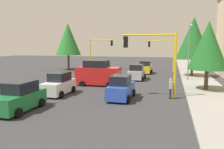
{
  "coord_description": "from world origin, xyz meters",
  "views": [
    {
      "loc": [
        24.71,
        7.22,
        4.37
      ],
      "look_at": [
        1.51,
        0.91,
        1.2
      ],
      "focal_mm": 35.35,
      "sensor_mm": 36.0,
      "label": 1
    }
  ],
  "objects": [
    {
      "name": "traffic_signal_far_left",
      "position": [
        -14.0,
        5.64,
        3.79
      ],
      "size": [
        0.36,
        4.59,
        5.33
      ],
      "color": "yellow",
      "rests_on": "ground"
    },
    {
      "name": "tree_opposite_side",
      "position": [
        -12.0,
        -11.0,
        5.51
      ],
      "size": [
        4.58,
        4.58,
        8.39
      ],
      "color": "brown",
      "rests_on": "ground"
    },
    {
      "name": "car_white",
      "position": [
        7.22,
        -2.45,
        0.89
      ],
      "size": [
        3.75,
        1.92,
        1.98
      ],
      "color": "white",
      "rests_on": "ground"
    },
    {
      "name": "pedestrian_crossing",
      "position": [
        6.24,
        7.19,
        0.91
      ],
      "size": [
        0.4,
        0.24,
        1.7
      ],
      "color": "#262638",
      "rests_on": "ground"
    },
    {
      "name": "car_black",
      "position": [
        -5.74,
        -2.42,
        0.9
      ],
      "size": [
        3.98,
        2.01,
        1.98
      ],
      "color": "black",
      "rests_on": "ground"
    },
    {
      "name": "traffic_signal_near_left",
      "position": [
        6.0,
        5.65,
        3.83
      ],
      "size": [
        0.36,
        4.59,
        5.39
      ],
      "color": "yellow",
      "rests_on": "ground"
    },
    {
      "name": "lane_arrow_near",
      "position": [
        11.51,
        -3.0,
        0.01
      ],
      "size": [
        2.4,
        1.1,
        1.1
      ],
      "color": "silver",
      "rests_on": "ground"
    },
    {
      "name": "car_silver",
      "position": [
        -3.36,
        2.89,
        0.9
      ],
      "size": [
        3.79,
        2.04,
        1.98
      ],
      "color": "#B2B5BA",
      "rests_on": "ground"
    },
    {
      "name": "car_green",
      "position": [
        12.37,
        -2.58,
        0.9
      ],
      "size": [
        4.01,
        2.0,
        1.98
      ],
      "color": "#1E7238",
      "rests_on": "ground"
    },
    {
      "name": "tree_roadside_mid",
      "position": [
        -8.0,
        10.0,
        5.44
      ],
      "size": [
        4.52,
        4.52,
        8.27
      ],
      "color": "brown",
      "rests_on": "ground"
    },
    {
      "name": "car_yellow",
      "position": [
        -9.95,
        3.22,
        0.9
      ],
      "size": [
        3.62,
        2.06,
        1.98
      ],
      "color": "yellow",
      "rests_on": "ground"
    },
    {
      "name": "delivery_van_red",
      "position": [
        2.0,
        -0.55,
        1.28
      ],
      "size": [
        2.22,
        4.8,
        2.77
      ],
      "color": "red",
      "rests_on": "ground"
    },
    {
      "name": "ground_plane",
      "position": [
        0.0,
        0.0,
        0.0
      ],
      "size": [
        120.0,
        120.0,
        0.0
      ],
      "primitive_type": "plane",
      "color": "#353538"
    },
    {
      "name": "car_blue",
      "position": [
        7.33,
        3.26,
        0.9
      ],
      "size": [
        3.86,
        1.94,
        1.98
      ],
      "color": "blue",
      "rests_on": "ground"
    },
    {
      "name": "street_lamp_curbside",
      "position": [
        -3.61,
        9.2,
        4.35
      ],
      "size": [
        2.15,
        0.28,
        7.0
      ],
      "color": "slate",
      "rests_on": "ground"
    },
    {
      "name": "tree_roadside_near",
      "position": [
        2.0,
        10.5,
        4.37
      ],
      "size": [
        3.67,
        3.67,
        6.68
      ],
      "color": "brown",
      "rests_on": "ground"
    },
    {
      "name": "sidewalk_kerb",
      "position": [
        -5.0,
        10.5,
        0.07
      ],
      "size": [
        80.0,
        4.0,
        0.15
      ],
      "primitive_type": "cube",
      "color": "gray",
      "rests_on": "ground"
    },
    {
      "name": "traffic_signal_far_right",
      "position": [
        -14.0,
        -5.67,
        3.91
      ],
      "size": [
        0.36,
        4.59,
        5.52
      ],
      "color": "yellow",
      "rests_on": "ground"
    }
  ]
}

